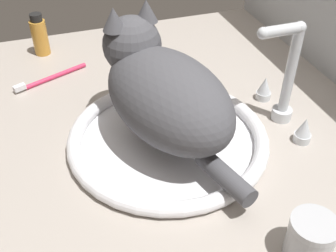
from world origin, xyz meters
TOP-DOWN VIEW (x-y plane):
  - countertop at (0.00, 0.00)cm, footprint 113.67×72.87cm
  - sink_basin at (-3.99, -5.99)cm, footprint 37.10×37.10cm
  - faucet at (-3.99, 17.29)cm, footprint 18.03×10.20cm
  - cat at (-6.16, -6.60)cm, footprint 38.41×24.69cm
  - amber_bottle at (-47.09, -25.00)cm, footprint 3.85×3.85cm
  - metal_jar at (24.91, 4.75)cm, footprint 6.55×6.55cm
  - pill_bottle at (-36.00, -3.24)cm, footprint 4.79×4.79cm
  - toothbrush at (-33.40, -24.71)cm, footprint 8.04×16.92cm

SIDE VIEW (x-z plane):
  - countertop at x=0.00cm, z-range 0.00..3.00cm
  - toothbrush at x=-33.40cm, z-range 2.77..4.47cm
  - sink_basin at x=-3.99cm, z-range 2.84..5.53cm
  - metal_jar at x=24.91cm, z-range 3.02..9.90cm
  - pill_bottle at x=-36.00cm, z-range 2.68..11.72cm
  - amber_bottle at x=-47.09cm, z-range 2.65..13.14cm
  - faucet at x=-3.99cm, z-range 0.67..21.41cm
  - cat at x=-6.16cm, z-range 3.65..24.09cm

